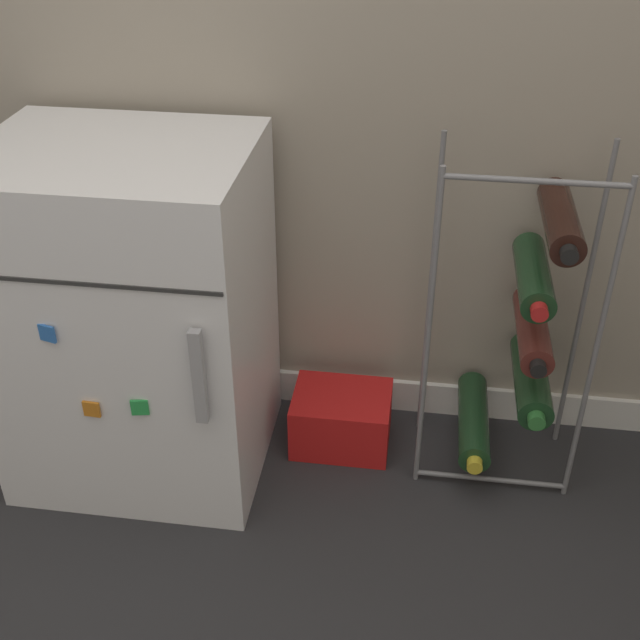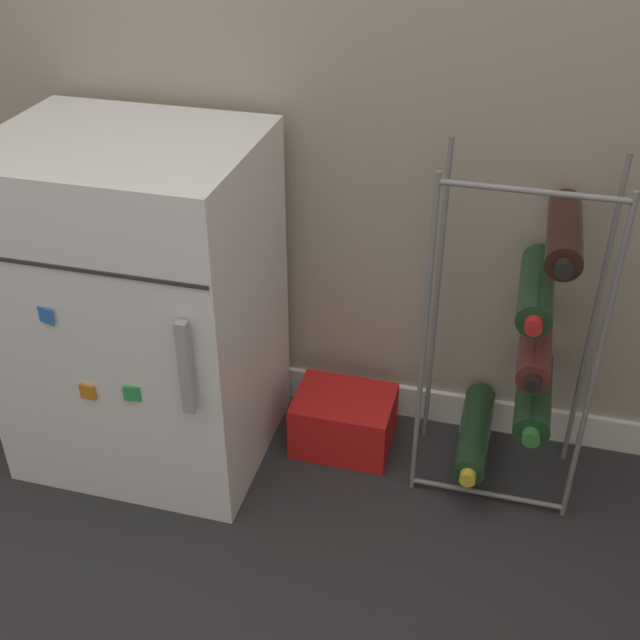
% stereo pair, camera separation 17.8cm
% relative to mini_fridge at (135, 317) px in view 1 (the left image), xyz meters
% --- Properties ---
extents(ground_plane, '(14.00, 14.00, 0.00)m').
position_rel_mini_fridge_xyz_m(ground_plane, '(0.48, -0.42, -0.40)').
color(ground_plane, '#28282B').
extents(mini_fridge, '(0.56, 0.49, 0.79)m').
position_rel_mini_fridge_xyz_m(mini_fridge, '(0.00, 0.00, 0.00)').
color(mini_fridge, white).
rests_on(mini_fridge, ground_plane).
extents(wine_rack, '(0.36, 0.32, 0.80)m').
position_rel_mini_fridge_xyz_m(wine_rack, '(0.86, 0.09, -0.02)').
color(wine_rack, slate).
rests_on(wine_rack, ground_plane).
extents(soda_box, '(0.24, 0.18, 0.14)m').
position_rel_mini_fridge_xyz_m(soda_box, '(0.46, 0.10, -0.32)').
color(soda_box, red).
rests_on(soda_box, ground_plane).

